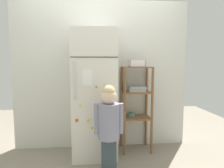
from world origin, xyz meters
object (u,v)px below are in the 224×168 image
Objects in this scene: refrigerator at (95,94)px; fruit_bin at (138,64)px; pantry_shelf_unit at (136,99)px; child_standing at (109,121)px.

fruit_bin is at bearing 11.35° from refrigerator.
pantry_shelf_unit is (0.62, 0.11, -0.10)m from refrigerator.
pantry_shelf_unit is at bearing -139.80° from fruit_bin.
child_standing is at bearing -126.34° from pantry_shelf_unit.
fruit_bin reaches higher than pantry_shelf_unit.
fruit_bin reaches higher than child_standing.
refrigerator is at bearing -168.65° from fruit_bin.
fruit_bin is (0.64, 0.13, 0.42)m from refrigerator.
child_standing is 4.86× the size of fruit_bin.
child_standing is (0.16, -0.51, -0.24)m from refrigerator.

